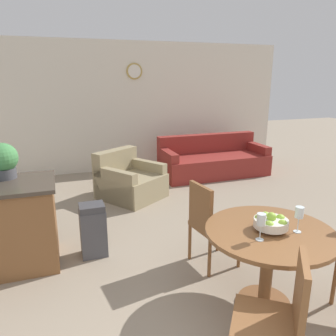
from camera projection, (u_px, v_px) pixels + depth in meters
wall_back at (107, 108)px, 6.85m from camera, size 8.00×0.09×2.70m
dining_table at (269, 248)px, 2.81m from camera, size 1.10×1.10×0.73m
dining_chair_near_left at (278, 316)px, 2.08m from camera, size 0.59×0.59×0.93m
dining_chair_far_side at (209, 221)px, 3.45m from camera, size 0.48×0.48×0.93m
fruit_bowl at (271, 222)px, 2.74m from camera, size 0.29×0.29×0.16m
wine_glass_left at (261, 221)px, 2.55m from camera, size 0.07×0.07×0.23m
wine_glass_right at (299, 213)px, 2.69m from camera, size 0.07×0.07×0.23m
potted_plant at (3, 160)px, 3.46m from camera, size 0.31×0.31×0.38m
trash_bin at (93, 230)px, 3.71m from camera, size 0.28×0.24×0.62m
couch at (213, 161)px, 6.82m from camera, size 2.20×0.93×0.80m
armchair at (129, 182)px, 5.53m from camera, size 1.24×1.26×0.78m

